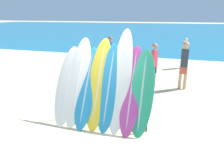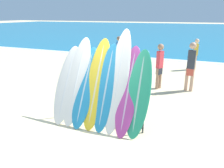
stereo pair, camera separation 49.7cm
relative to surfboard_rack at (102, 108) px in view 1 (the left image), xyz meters
The scene contains 15 objects.
ground_plane 0.66m from the surfboard_rack, 131.02° to the right, with size 160.00×160.00×0.00m, color beige.
ocean_water 38.58m from the surfboard_rack, 90.46° to the left, with size 120.00×60.00×0.01m.
surfboard_rack is the anchor object (origin of this frame).
surfboard_slot_0 1.12m from the surfboard_rack, behind, with size 0.60×1.12×1.93m.
surfboard_slot_1 0.94m from the surfboard_rack, behind, with size 0.58×1.23×2.17m.
surfboard_slot_2 0.66m from the surfboard_rack, behind, with size 0.56×1.17×1.93m.
surfboard_slot_3 0.64m from the surfboard_rack, 141.67° to the left, with size 0.58×1.17×2.17m.
surfboard_slot_4 0.59m from the surfboard_rack, 21.16° to the left, with size 0.53×1.08×2.05m.
surfboard_slot_5 0.88m from the surfboard_rack, 19.85° to the left, with size 0.50×1.23×2.42m.
surfboard_slot_6 0.91m from the surfboard_rack, ahead, with size 0.52×1.15×2.02m.
surfboard_slot_7 1.12m from the surfboard_rack, ahead, with size 0.55×0.93×1.96m.
person_near_water 4.15m from the surfboard_rack, 62.21° to the left, with size 0.31×0.24×1.81m.
person_mid_beach 7.51m from the surfboard_rack, 74.96° to the left, with size 0.22×0.27×1.58m.
person_far_left 3.60m from the surfboard_rack, 76.65° to the left, with size 0.25×0.29×1.72m.
person_far_right 5.87m from the surfboard_rack, 106.14° to the left, with size 0.29×0.23×1.71m.
Camera 1 is at (2.09, -4.42, 2.74)m, focal length 35.00 mm.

